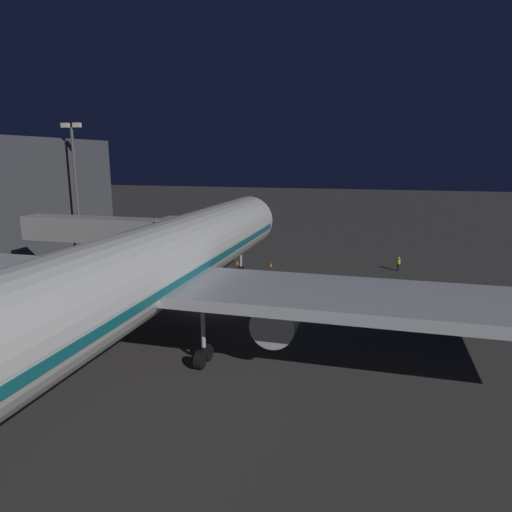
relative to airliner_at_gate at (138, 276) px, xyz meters
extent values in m
plane|color=#383533|center=(0.00, -11.84, -5.85)|extent=(320.00, 320.00, 0.00)
cylinder|color=silver|center=(0.00, -1.27, 0.14)|extent=(5.66, 49.62, 5.66)
sphere|color=silver|center=(0.00, -26.09, 0.14)|extent=(5.55, 5.55, 5.55)
cube|color=#146670|center=(0.00, -1.27, -0.28)|extent=(5.72, 47.64, 0.50)
cube|color=black|center=(0.00, -24.39, 1.13)|extent=(3.11, 1.40, 0.90)
cube|color=#B7BABF|center=(0.00, -1.52, -0.85)|extent=(54.84, 7.68, 0.70)
cylinder|color=#B7BABF|center=(-8.80, -2.52, -2.77)|extent=(2.84, 4.66, 2.84)
cylinder|color=black|center=(-8.80, -4.85, -2.77)|extent=(2.41, 0.15, 2.41)
cylinder|color=#B7BABF|center=(8.80, -2.52, -2.77)|extent=(2.84, 4.66, 2.84)
cylinder|color=black|center=(8.80, -4.85, -2.77)|extent=(2.41, 0.15, 2.41)
cylinder|color=#B7BABF|center=(0.00, -22.59, -3.37)|extent=(0.28, 0.28, 2.56)
cylinder|color=black|center=(0.00, -22.59, -5.25)|extent=(0.45, 1.20, 1.20)
cylinder|color=#B7BABF|center=(-4.20, -0.52, -3.37)|extent=(0.28, 0.28, 2.56)
cylinder|color=black|center=(-4.20, -1.17, -5.25)|extent=(0.45, 1.20, 1.20)
cylinder|color=black|center=(-4.20, 0.13, -5.25)|extent=(0.45, 1.20, 1.20)
cylinder|color=#B7BABF|center=(4.20, -0.52, -3.37)|extent=(0.28, 0.28, 2.56)
cylinder|color=black|center=(4.20, -1.17, -5.25)|extent=(0.45, 1.20, 1.20)
cylinder|color=black|center=(4.20, 0.13, -5.25)|extent=(0.45, 1.20, 1.20)
cube|color=#9E9E99|center=(12.79, -15.14, 0.14)|extent=(17.37, 2.60, 2.50)
cube|color=#9E9E99|center=(4.10, -15.14, 0.14)|extent=(3.20, 3.40, 3.00)
cube|color=black|center=(2.70, -15.14, 0.14)|extent=(0.70, 3.20, 2.70)
cylinder|color=#B7BABF|center=(5.10, -15.14, -3.48)|extent=(0.56, 0.56, 4.74)
cylinder|color=black|center=(4.50, -15.14, -5.55)|extent=(0.25, 0.60, 0.60)
cylinder|color=black|center=(5.70, -15.14, -5.55)|extent=(0.25, 0.60, 0.60)
cylinder|color=#59595E|center=(25.50, -28.93, 2.76)|extent=(0.40, 0.40, 17.21)
cube|color=#F9EFC6|center=(24.60, -28.93, 11.61)|extent=(1.10, 0.50, 0.60)
cube|color=#F9EFC6|center=(26.40, -28.93, 11.61)|extent=(1.10, 0.50, 0.60)
cylinder|color=black|center=(-17.42, -29.98, -5.42)|extent=(0.28, 0.28, 0.85)
cylinder|color=yellow|center=(-17.42, -29.98, -4.71)|extent=(0.40, 0.40, 0.57)
sphere|color=tan|center=(-17.42, -29.98, -4.31)|extent=(0.24, 0.24, 0.24)
sphere|color=white|center=(-17.42, -29.98, -4.26)|extent=(0.23, 0.23, 0.23)
cone|color=orange|center=(-2.20, -28.09, -5.58)|extent=(0.36, 0.36, 0.55)
cone|color=orange|center=(2.20, -28.09, -5.58)|extent=(0.36, 0.36, 0.55)
camera|label=1|loc=(-14.69, 25.23, 7.47)|focal=31.82mm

